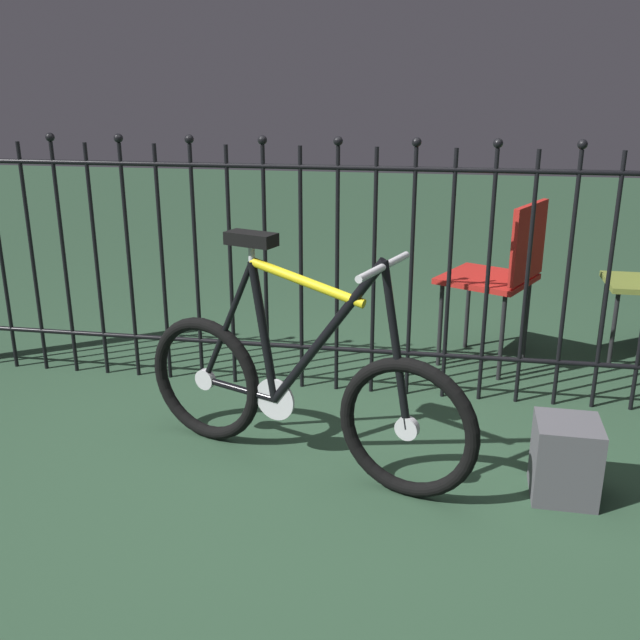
% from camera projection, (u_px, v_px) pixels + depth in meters
% --- Properties ---
extents(ground_plane, '(20.00, 20.00, 0.00)m').
position_uv_depth(ground_plane, '(322.00, 466.00, 2.91)').
color(ground_plane, '#27432E').
extents(iron_fence, '(4.46, 0.07, 1.33)m').
position_uv_depth(iron_fence, '(336.00, 263.00, 3.44)').
color(iron_fence, black).
rests_on(iron_fence, ground).
extents(bicycle, '(1.42, 0.58, 0.94)m').
position_uv_depth(bicycle, '(298.00, 391.00, 2.83)').
color(bicycle, black).
rests_on(bicycle, ground).
extents(chair_red, '(0.59, 0.59, 0.91)m').
position_uv_depth(chair_red, '(504.00, 268.00, 3.77)').
color(chair_red, black).
rests_on(chair_red, ground).
extents(display_crate, '(0.24, 0.24, 0.30)m').
position_uv_depth(display_crate, '(565.00, 459.00, 2.66)').
color(display_crate, '#4C4C51').
rests_on(display_crate, ground).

